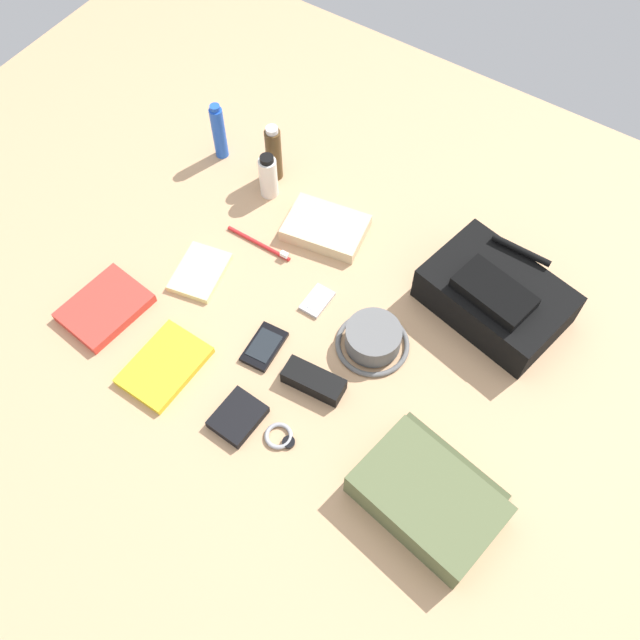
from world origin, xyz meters
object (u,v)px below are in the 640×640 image
Objects in this scene: paperback_novel at (105,308)px; media_player at (317,301)px; toothbrush at (262,245)px; deodorant_spray at (219,132)px; wallet at (238,417)px; folded_towel at (326,228)px; travel_guidebook at (165,366)px; backpack at (495,296)px; wristwatch at (280,437)px; cologne_bottle at (274,153)px; sunglasses_case at (314,381)px; toiletry_pouch at (429,497)px; cell_phone at (264,347)px; bucket_hat at (373,339)px; notepad at (200,272)px; toothpaste_tube at (268,176)px.

paperback_novel is 0.51m from media_player.
deodorant_spray is at bearing 144.68° from toothbrush.
folded_towel is (-0.12, 0.54, 0.01)m from wallet.
travel_guidebook is at bearing -179.95° from wallet.
paperback_novel is at bearing -146.25° from backpack.
travel_guidebook is 2.75× the size of wristwatch.
cologne_bottle is 0.64m from sunglasses_case.
sunglasses_case is (-0.34, 0.10, -0.02)m from toiletry_pouch.
folded_towel is (-0.46, -0.02, -0.04)m from backpack.
travel_guidebook is at bearing -133.66° from cell_phone.
paperback_novel is at bearing -161.58° from cell_phone.
backpack is 3.04× the size of cell_phone.
sunglasses_case reaches higher than toothbrush.
wallet is at bearing -49.93° from deodorant_spray.
backpack is 0.68m from cologne_bottle.
wallet is (-0.33, -0.56, -0.04)m from backpack.
cologne_bottle is at bearing 144.15° from toiletry_pouch.
deodorant_spray reaches higher than toiletry_pouch.
bucket_hat is at bearing -13.45° from toothbrush.
toiletry_pouch reaches higher than folded_towel.
wallet is (-0.15, -0.32, -0.02)m from bucket_hat.
notepad is at bearing -123.81° from folded_towel.
deodorant_spray reaches higher than folded_towel.
folded_towel is 0.44m from sunglasses_case.
deodorant_spray is 2.43× the size of wristwatch.
media_player is at bearing -149.07° from backpack.
bucket_hat reaches higher than cell_phone.
toothpaste_tube is 0.57m from travel_guidebook.
toothpaste_tube is 0.66× the size of folded_towel.
travel_guidebook is at bearing -175.19° from toiletry_pouch.
backpack reaches higher than sunglasses_case.
bucket_hat is at bearing 24.88° from paperback_novel.
notepad reaches higher than media_player.
cell_phone is at bearing -53.11° from toothbrush.
backpack is 0.55m from cell_phone.
backpack is 2.59× the size of sunglasses_case.
toothbrush is at bearing -60.58° from toothpaste_tube.
cologne_bottle reaches higher than backpack.
bucket_hat is at bearing -31.84° from cologne_bottle.
bucket_hat is 2.43× the size of wristwatch.
backpack is at bearing 3.03° from folded_towel.
wristwatch is (-0.23, -0.55, -0.05)m from backpack.
backpack is 5.11× the size of wristwatch.
cologne_bottle is at bearing 101.84° from travel_guidebook.
wallet is 0.40m from notepad.
toothpaste_tube reaches higher than folded_towel.
cell_phone is at bearing 46.34° from travel_guidebook.
travel_guidebook is at bearing -119.41° from media_player.
deodorant_spray is 0.83× the size of paperback_novel.
deodorant_spray is 1.23× the size of sunglasses_case.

